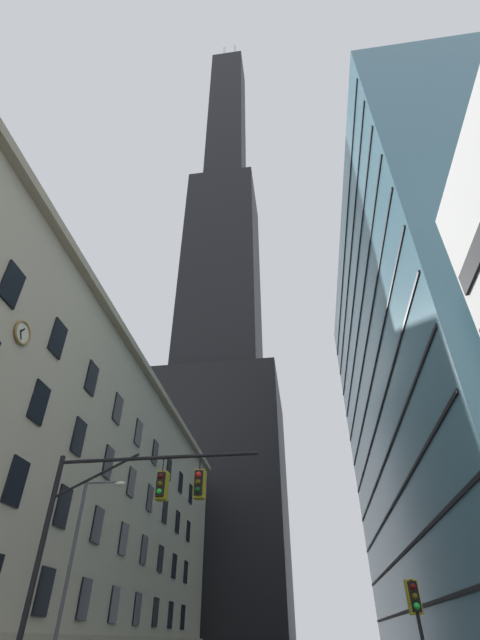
{
  "coord_description": "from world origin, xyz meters",
  "views": [
    {
      "loc": [
        2.96,
        -12.37,
        1.85
      ],
      "look_at": [
        -1.71,
        21.06,
        26.47
      ],
      "focal_mm": 24.84,
      "sensor_mm": 36.0,
      "label": 1
    }
  ],
  "objects": [
    {
      "name": "station_building",
      "position": [
        -19.48,
        23.09,
        11.59
      ],
      "size": [
        17.64,
        58.18,
        23.22
      ],
      "color": "#B2A88E",
      "rests_on": "ground"
    },
    {
      "name": "dark_skyscraper",
      "position": [
        -13.19,
        70.84,
        63.75
      ],
      "size": [
        25.41,
        25.41,
        209.3
      ],
      "color": "black",
      "rests_on": "ground"
    },
    {
      "name": "glass_office_midrise",
      "position": [
        19.57,
        33.37,
        24.31
      ],
      "size": [
        17.24,
        50.07,
        48.63
      ],
      "color": "teal",
      "rests_on": "ground"
    },
    {
      "name": "traffic_signal_mast",
      "position": [
        -3.62,
        4.37,
        5.75
      ],
      "size": [
        8.19,
        0.63,
        7.84
      ],
      "color": "black",
      "rests_on": "sidewalk_left"
    },
    {
      "name": "traffic_light_near_right",
      "position": [
        6.42,
        6.28,
        2.93
      ],
      "size": [
        0.4,
        0.63,
        3.49
      ],
      "color": "black",
      "rests_on": "sidewalk_right"
    },
    {
      "name": "street_lamppost",
      "position": [
        -8.35,
        10.71,
        5.29
      ],
      "size": [
        2.28,
        0.32,
        8.78
      ],
      "color": "#47474C",
      "rests_on": "sidewalk_left"
    }
  ]
}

